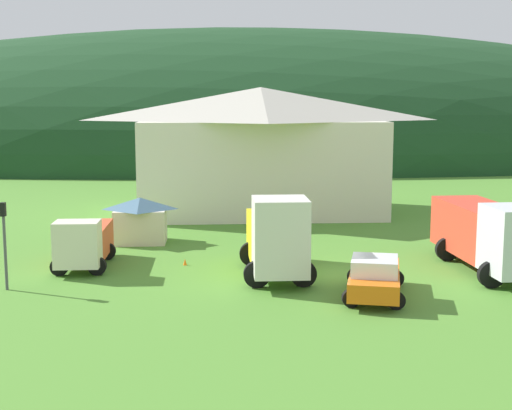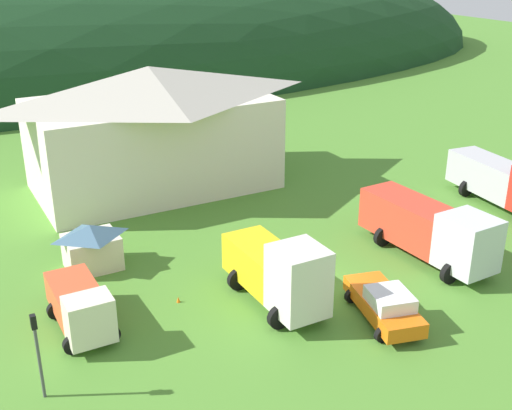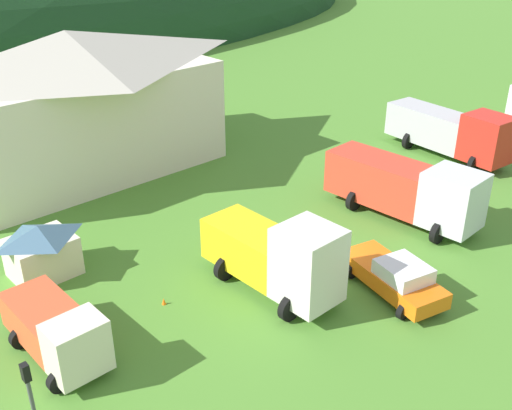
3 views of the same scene
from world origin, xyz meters
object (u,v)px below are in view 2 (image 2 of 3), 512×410
play_shed_cream (92,246)px  service_pickup_orange (385,304)px  traffic_light_west (37,347)px  traffic_cone_near_pickup (178,302)px  flatbed_truck_yellow (279,272)px  crane_truck_red (508,182)px  light_truck_cream (81,306)px  tow_truck_silver (430,228)px  depot_building (152,127)px

play_shed_cream → service_pickup_orange: play_shed_cream is taller
traffic_light_west → traffic_cone_near_pickup: 8.35m
flatbed_truck_yellow → crane_truck_red: size_ratio=0.76×
light_truck_cream → service_pickup_orange: (12.14, -5.74, -0.37)m
flatbed_truck_yellow → service_pickup_orange: 4.96m
light_truck_cream → traffic_light_west: 4.61m
play_shed_cream → light_truck_cream: play_shed_cream is taller
light_truck_cream → traffic_light_west: (-2.45, -3.77, 1.03)m
tow_truck_silver → crane_truck_red: 9.82m
flatbed_truck_yellow → play_shed_cream: bearing=-140.7°
light_truck_cream → traffic_light_west: bearing=-33.0°
service_pickup_orange → play_shed_cream: bearing=-124.2°
crane_truck_red → traffic_light_west: traffic_light_west is taller
play_shed_cream → flatbed_truck_yellow: (6.59, -7.99, 0.55)m
service_pickup_orange → tow_truck_silver: bearing=135.5°
depot_building → flatbed_truck_yellow: (-0.50, -17.78, -2.51)m
depot_building → service_pickup_orange: bearing=-81.8°
crane_truck_red → traffic_light_west: (-29.92, -4.72, 0.46)m
light_truck_cream → traffic_cone_near_pickup: bearing=92.0°
depot_building → tow_truck_silver: bearing=-62.7°
play_shed_cream → tow_truck_silver: tow_truck_silver is taller
service_pickup_orange → crane_truck_red: bearing=127.6°
tow_truck_silver → traffic_light_west: 20.65m
depot_building → service_pickup_orange: (3.03, -21.12, -3.49)m
depot_building → traffic_light_west: (-11.56, -19.15, -2.09)m
light_truck_cream → flatbed_truck_yellow: (8.61, -2.40, 0.60)m
service_pickup_orange → traffic_light_west: traffic_light_west is taller
tow_truck_silver → flatbed_truck_yellow: bearing=-90.4°
flatbed_truck_yellow → tow_truck_silver: (9.52, 0.33, -0.01)m
flatbed_truck_yellow → traffic_cone_near_pickup: (-4.03, 2.56, -1.80)m
play_shed_cream → traffic_light_west: 10.41m
tow_truck_silver → light_truck_cream: bearing=-98.9°
traffic_light_west → light_truck_cream: bearing=56.9°
service_pickup_orange → traffic_light_west: (-14.59, 1.97, 1.40)m
play_shed_cream → traffic_light_west: (-4.47, -9.35, 0.97)m
depot_building → service_pickup_orange: size_ratio=3.24×
flatbed_truck_yellow → traffic_cone_near_pickup: flatbed_truck_yellow is taller
depot_building → light_truck_cream: size_ratio=3.36×
depot_building → play_shed_cream: 12.47m
depot_building → service_pickup_orange: depot_building is taller
play_shed_cream → flatbed_truck_yellow: flatbed_truck_yellow is taller
depot_building → tow_truck_silver: (9.01, -17.45, -2.53)m
tow_truck_silver → service_pickup_orange: tow_truck_silver is taller
light_truck_cream → service_pickup_orange: 13.43m
tow_truck_silver → traffic_light_west: traffic_light_west is taller
traffic_cone_near_pickup → depot_building: bearing=73.4°
tow_truck_silver → service_pickup_orange: 7.09m
tow_truck_silver → service_pickup_orange: bearing=-60.9°
light_truck_cream → tow_truck_silver: (18.12, -2.07, 0.59)m
light_truck_cream → traffic_cone_near_pickup: light_truck_cream is taller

